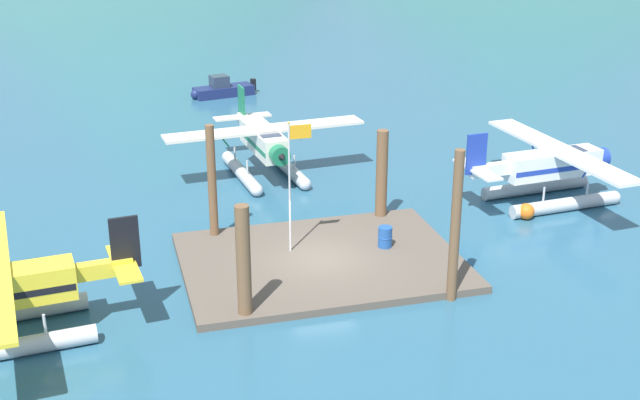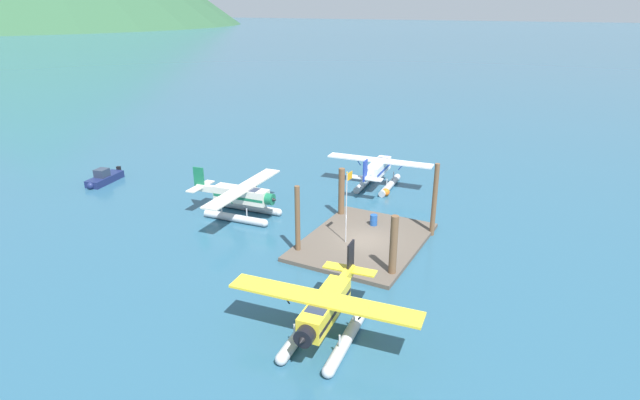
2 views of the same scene
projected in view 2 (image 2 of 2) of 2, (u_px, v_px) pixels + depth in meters
ground_plane at (364, 243)px, 38.25m from camera, size 1200.00×1200.00×0.00m
dock_platform at (364, 241)px, 38.20m from camera, size 11.04×8.23×0.30m
piling_near_left at (393, 247)px, 32.78m from camera, size 0.50×0.50×4.35m
piling_near_right at (434, 200)px, 38.61m from camera, size 0.37×0.37×5.80m
piling_far_left at (298, 221)px, 35.76m from camera, size 0.37×0.37×5.16m
piling_far_right at (341, 193)px, 42.28m from camera, size 0.52×0.52×4.28m
flagpole at (347, 198)px, 36.63m from camera, size 0.95×0.10×5.49m
fuel_drum at (374, 220)px, 40.51m from camera, size 0.62×0.62×0.88m
mooring_buoy at (386, 192)px, 47.59m from camera, size 0.75×0.75×0.75m
seaplane_white_stbd_fwd at (378, 171)px, 49.64m from camera, size 7.97×10.48×3.84m
seaplane_cream_bow_centre at (242, 199)px, 42.58m from camera, size 10.48×7.96×3.84m
seaplane_yellow_port_aft at (325, 314)px, 26.74m from camera, size 7.95×10.49×3.84m
boat_navy_open_north at (104, 178)px, 51.08m from camera, size 4.83×2.32×1.50m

